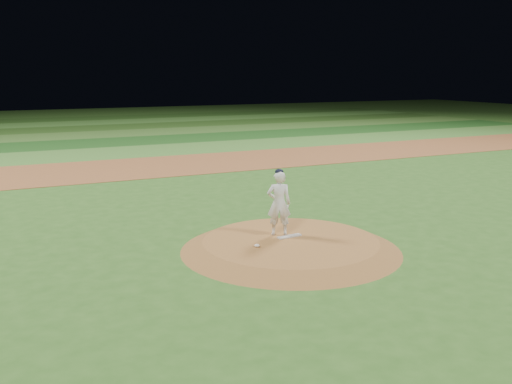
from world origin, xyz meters
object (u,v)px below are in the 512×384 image
pitching_rubber (289,236)px  rosin_bag (257,246)px  pitcher_on_mound (279,203)px  pitchers_mound (291,245)px

pitching_rubber → rosin_bag: size_ratio=5.28×
rosin_bag → pitcher_on_mound: (0.96, 0.70, 0.82)m
pitchers_mound → pitching_rubber: 0.31m
pitchers_mound → rosin_bag: rosin_bag is taller
pitchers_mound → pitching_rubber: size_ratio=8.20×
pitchers_mound → rosin_bag: size_ratio=43.25×
pitching_rubber → pitcher_on_mound: 0.90m
pitchers_mound → pitching_rubber: pitching_rubber is taller
rosin_bag → pitcher_on_mound: pitcher_on_mound is taller
pitching_rubber → pitcher_on_mound: pitcher_on_mound is taller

